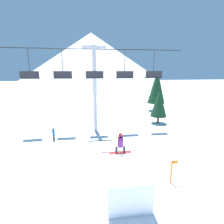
{
  "coord_description": "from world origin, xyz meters",
  "views": [
    {
      "loc": [
        -2.01,
        -8.03,
        6.49
      ],
      "look_at": [
        -0.27,
        4.79,
        3.41
      ],
      "focal_mm": 28.0,
      "sensor_mm": 36.0,
      "label": 1
    }
  ],
  "objects_px": {
    "snow_ramp": "(124,179)",
    "pine_tree_near": "(159,103)",
    "trail_marker": "(172,171)",
    "distant_skier": "(54,134)",
    "snowboarder": "(120,143)"
  },
  "relations": [
    {
      "from": "snow_ramp",
      "to": "pine_tree_near",
      "type": "bearing_deg",
      "value": 60.42
    },
    {
      "from": "snowboarder",
      "to": "snow_ramp",
      "type": "bearing_deg",
      "value": -92.56
    },
    {
      "from": "snow_ramp",
      "to": "trail_marker",
      "type": "distance_m",
      "value": 2.99
    },
    {
      "from": "trail_marker",
      "to": "distant_skier",
      "type": "height_order",
      "value": "trail_marker"
    },
    {
      "from": "snowboarder",
      "to": "pine_tree_near",
      "type": "height_order",
      "value": "pine_tree_near"
    },
    {
      "from": "snowboarder",
      "to": "pine_tree_near",
      "type": "bearing_deg",
      "value": 57.45
    },
    {
      "from": "snow_ramp",
      "to": "pine_tree_near",
      "type": "xyz_separation_m",
      "value": [
        6.86,
        12.09,
        1.79
      ]
    },
    {
      "from": "pine_tree_near",
      "to": "trail_marker",
      "type": "xyz_separation_m",
      "value": [
        -3.91,
        -11.62,
        -1.82
      ]
    },
    {
      "from": "trail_marker",
      "to": "distant_skier",
      "type": "xyz_separation_m",
      "value": [
        -8.09,
        7.61,
        -0.11
      ]
    },
    {
      "from": "pine_tree_near",
      "to": "distant_skier",
      "type": "xyz_separation_m",
      "value": [
        -12.0,
        -4.01,
        -1.93
      ]
    },
    {
      "from": "pine_tree_near",
      "to": "trail_marker",
      "type": "relative_size",
      "value": 2.98
    },
    {
      "from": "pine_tree_near",
      "to": "snowboarder",
      "type": "bearing_deg",
      "value": -122.55
    },
    {
      "from": "snowboarder",
      "to": "trail_marker",
      "type": "xyz_separation_m",
      "value": [
        2.89,
        -0.97,
        -1.49
      ]
    },
    {
      "from": "snow_ramp",
      "to": "distant_skier",
      "type": "distance_m",
      "value": 9.57
    },
    {
      "from": "distant_skier",
      "to": "pine_tree_near",
      "type": "bearing_deg",
      "value": 18.5
    }
  ]
}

